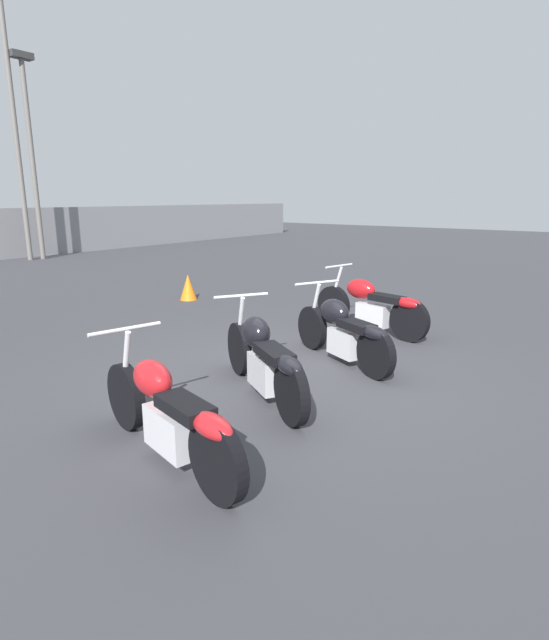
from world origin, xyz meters
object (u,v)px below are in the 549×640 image
Objects in this scene: motorcycle_slot_0 at (168,414)px; motorcycle_slot_3 at (371,306)px; motorcycle_slot_1 at (264,359)px; motorcycle_slot_2 at (343,331)px; light_pole_left at (30,139)px; traffic_cone_near at (188,287)px; light_pole_right at (11,95)px.

motorcycle_slot_0 is 1.00× the size of motorcycle_slot_3.
motorcycle_slot_0 is at bearing -140.98° from motorcycle_slot_1.
motorcycle_slot_2 is at bearing 15.34° from motorcycle_slot_0.
motorcycle_slot_3 reaches higher than motorcycle_slot_2.
motorcycle_slot_0 reaches higher than motorcycle_slot_2.
light_pole_left reaches higher than traffic_cone_near.
light_pole_right is 14.35m from motorcycle_slot_3.
light_pole_left is 3.57× the size of motorcycle_slot_2.
motorcycle_slot_1 is at bearing -110.91° from light_pole_left.
light_pole_left is 3.47× the size of motorcycle_slot_1.
motorcycle_slot_3 is at bearing 35.74° from motorcycle_slot_1.
motorcycle_slot_2 is 3.48× the size of traffic_cone_near.
traffic_cone_near is at bearing -99.75° from light_pole_right.
light_pole_right is 4.93× the size of motorcycle_slot_2.
motorcycle_slot_1 is 3.58× the size of traffic_cone_near.
light_pole_right reaches higher than traffic_cone_near.
motorcycle_slot_1 is 1.50m from motorcycle_slot_2.
motorcycle_slot_2 is at bearing -105.06° from light_pole_left.
motorcycle_slot_3 is 4.19m from traffic_cone_near.
motorcycle_slot_1 is at bearing -109.28° from light_pole_right.
motorcycle_slot_2 is (3.01, 0.08, 0.01)m from motorcycle_slot_0.
light_pole_right reaches higher than motorcycle_slot_3.
motorcycle_slot_1 is (-4.78, -13.68, -4.77)m from light_pole_right.
motorcycle_slot_0 is (-6.70, -13.80, -3.50)m from light_pole_left.
light_pole_left reaches higher than motorcycle_slot_2.
light_pole_right reaches higher than motorcycle_slot_2.
motorcycle_slot_0 is 3.97× the size of traffic_cone_near.
motorcycle_slot_2 is (1.50, -0.13, -0.01)m from motorcycle_slot_1.
traffic_cone_near is (-1.59, -9.25, -4.94)m from light_pole_right.
light_pole_right is at bearing 168.02° from light_pole_left.
motorcycle_slot_3 is at bearing -97.23° from light_pole_right.
motorcycle_slot_1 is 3.09m from motorcycle_slot_3.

